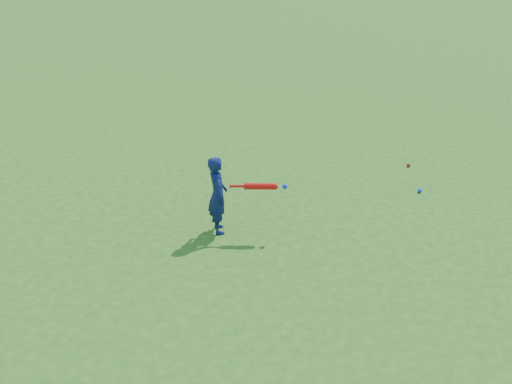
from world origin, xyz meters
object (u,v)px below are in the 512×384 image
bat_swing (262,186)px  ground_ball_red (409,165)px  ground_ball_blue (420,191)px  child (218,195)px

bat_swing → ground_ball_red: bearing=43.6°
ground_ball_blue → ground_ball_red: bearing=59.4°
ground_ball_blue → bat_swing: size_ratio=0.10×
ground_ball_red → ground_ball_blue: ground_ball_blue is taller
ground_ball_red → child: bearing=-169.6°
ground_ball_red → ground_ball_blue: bearing=-120.6°
child → ground_ball_red: size_ratio=17.29×
ground_ball_red → bat_swing: 3.49m
child → bat_swing: size_ratio=1.55×
ground_ball_red → bat_swing: bearing=-163.2°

